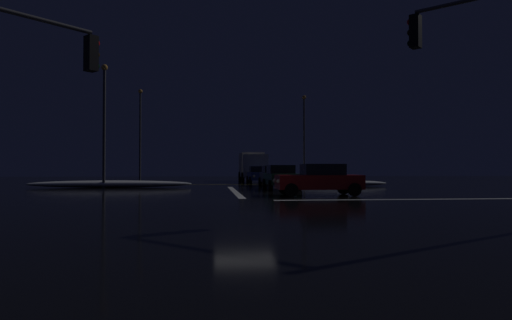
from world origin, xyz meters
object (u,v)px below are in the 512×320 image
box_truck (252,165)px  sedan_green (281,177)px  sedan_gray (274,176)px  streetlamp_left_near (104,116)px  traffic_signal_sw (3,66)px  streetlamp_right_far (304,132)px  streetlamp_left_far (140,129)px  sedan_blue (259,175)px  traffic_signal_se (504,54)px  sedan_red_crossing (319,179)px

box_truck → sedan_green: bearing=-89.8°
sedan_gray → streetlamp_left_near: size_ratio=0.50×
sedan_green → traffic_signal_sw: bearing=-120.4°
streetlamp_right_far → streetlamp_left_near: bearing=-137.7°
sedan_gray → streetlamp_left_far: 19.00m
streetlamp_right_far → streetlamp_left_far: (-17.57, 0.00, 0.18)m
sedan_gray → streetlamp_left_near: 13.15m
sedan_green → streetlamp_left_far: streetlamp_left_far is taller
streetlamp_left_far → box_truck: bearing=0.0°
box_truck → sedan_blue: bearing=-90.5°
box_truck → streetlamp_right_far: (5.71, -0.00, 3.68)m
sedan_green → traffic_signal_se: 17.68m
box_truck → traffic_signal_sw: 37.34m
sedan_red_crossing → streetlamp_right_far: size_ratio=0.46×
sedan_blue → streetlamp_right_far: streetlamp_right_far is taller
sedan_green → sedan_blue: size_ratio=1.00×
sedan_green → streetlamp_left_near: streetlamp_left_near is taller
traffic_signal_se → streetlamp_right_far: 36.17m
sedan_green → sedan_gray: (0.32, 5.51, 0.00)m
sedan_green → box_truck: bearing=90.2°
sedan_gray → traffic_signal_se: bearing=-81.5°
streetlamp_right_far → streetlamp_left_near: size_ratio=1.09×
sedan_gray → sedan_blue: size_ratio=1.00×
box_truck → streetlamp_left_far: (-11.86, -0.00, 3.86)m
sedan_red_crossing → streetlamp_left_far: streetlamp_left_far is taller
sedan_red_crossing → sedan_gray: bearing=92.5°
sedan_green → traffic_signal_sw: 19.66m
traffic_signal_sw → streetlamp_left_near: streetlamp_left_near is taller
sedan_red_crossing → box_truck: bearing=92.0°
streetlamp_right_far → streetlamp_left_far: 17.57m
sedan_gray → traffic_signal_se: size_ratio=0.65×
sedan_red_crossing → streetlamp_right_far: bearing=79.6°
sedan_red_crossing → streetlamp_left_far: (-12.79, 26.01, 4.77)m
box_truck → traffic_signal_se: traffic_signal_se is taller
box_truck → sedan_red_crossing: 26.04m
box_truck → traffic_signal_se: (3.75, -36.11, 2.86)m
sedan_red_crossing → streetlamp_left_near: bearing=142.0°
sedan_red_crossing → streetlamp_right_far: 26.84m
traffic_signal_sw → streetlamp_right_far: (15.47, 35.97, 1.44)m
traffic_signal_se → streetlamp_left_near: bearing=127.8°
traffic_signal_sw → traffic_signal_se: size_ratio=0.86×
sedan_gray → traffic_signal_se: 22.95m
sedan_green → traffic_signal_sw: (-9.83, -16.73, 3.15)m
sedan_green → sedan_red_crossing: (0.86, -6.77, 0.00)m
traffic_signal_sw → streetlamp_right_far: size_ratio=0.60×
sedan_green → traffic_signal_se: bearing=-77.7°
sedan_blue → sedan_red_crossing: (0.99, -18.90, 0.00)m
sedan_green → sedan_blue: (-0.13, 12.13, 0.00)m
traffic_signal_sw → traffic_signal_se: traffic_signal_se is taller
box_truck → traffic_signal_sw: traffic_signal_sw is taller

